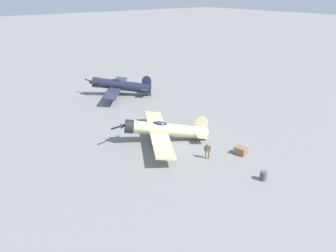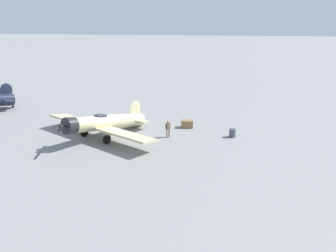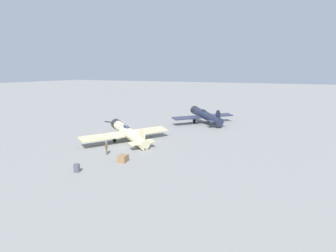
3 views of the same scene
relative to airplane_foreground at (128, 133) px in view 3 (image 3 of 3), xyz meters
The scene contains 6 objects.
ground_plane 1.47m from the airplane_foreground, 149.79° to the left, with size 400.00×400.00×0.00m, color gray.
airplane_foreground is the anchor object (origin of this frame).
airplane_mid_apron 18.74m from the airplane_foreground, 106.17° to the right, with size 9.72×10.80×3.24m.
ground_crew_mechanic 6.02m from the airplane_foreground, 98.93° to the left, with size 0.52×0.44×1.62m.
equipment_crate 8.57m from the airplane_foreground, 120.20° to the left, with size 1.04×1.30×0.77m.
fuel_drum 12.10m from the airplane_foreground, 99.30° to the left, with size 0.64×0.64×0.81m.
Camera 3 is at (-21.03, 31.31, 9.86)m, focal length 29.85 mm.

